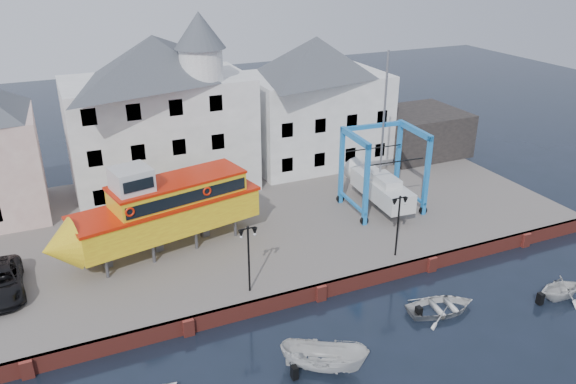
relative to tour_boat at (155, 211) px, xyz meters
name	(u,v)px	position (x,y,z in m)	size (l,w,h in m)	color
ground	(320,300)	(7.78, -7.99, -3.86)	(140.00, 140.00, 0.00)	black
hardstanding	(254,217)	(7.78, 3.01, -3.36)	(44.00, 22.00, 1.00)	#635E5B
quay_wall	(320,292)	(7.78, -7.88, -3.36)	(44.00, 0.47, 1.00)	maroon
building_white_main	(161,112)	(2.91, 10.41, 3.48)	(14.00, 8.30, 14.00)	silver
building_white_right	(315,101)	(16.78, 11.01, 2.73)	(12.00, 8.00, 11.20)	silver
shed_dark	(418,132)	(26.78, 9.01, -0.86)	(8.00, 7.00, 4.00)	black
lamp_post_left	(248,242)	(3.78, -6.79, 0.31)	(1.12, 0.32, 4.20)	black
lamp_post_right	(399,211)	(13.78, -6.79, 0.31)	(1.12, 0.32, 4.20)	black
tour_boat	(155,211)	(0.00, 0.00, 0.00)	(14.33, 6.18, 6.07)	#59595E
travel_lift	(378,181)	(16.78, 0.31, -0.89)	(5.74, 7.89, 11.76)	#1A5DA3
van	(0,282)	(-9.33, -1.25, -2.11)	(2.49, 5.39, 1.50)	black
motorboat_a	(324,370)	(5.20, -13.41, -3.86)	(1.66, 4.41, 1.70)	silver
motorboat_b	(441,311)	(13.61, -11.84, -3.86)	(2.93, 4.10, 0.85)	silver
motorboat_c	(559,298)	(20.92, -13.63, -3.86)	(2.69, 3.11, 1.64)	silver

